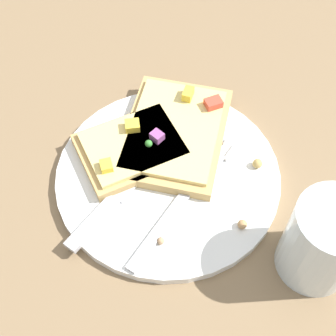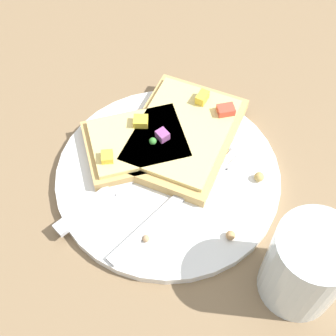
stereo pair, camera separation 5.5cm
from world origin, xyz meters
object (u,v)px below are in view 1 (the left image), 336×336
knife (120,194)px  drinking_glass (324,242)px  fork (188,191)px  pizza_slice_main (175,132)px  plate (168,175)px  pizza_slice_corner (133,148)px

knife → drinking_glass: bearing=-74.2°
fork → pizza_slice_main: pizza_slice_main is taller
knife → pizza_slice_main: (-0.06, 0.09, 0.01)m
drinking_glass → plate: bearing=-145.4°
pizza_slice_corner → knife: bearing=51.8°
fork → pizza_slice_corner: size_ratio=1.32×
plate → drinking_glass: 0.20m
plate → knife: bearing=-81.4°
pizza_slice_corner → drinking_glass: bearing=119.1°
plate → knife: 0.06m
knife → fork: bearing=-51.0°
pizza_slice_corner → fork: bearing=113.5°
pizza_slice_corner → drinking_glass: drinking_glass is taller
plate → knife: knife is taller
plate → drinking_glass: size_ratio=2.60×
plate → pizza_slice_corner: 0.05m
plate → fork: bearing=20.7°
pizza_slice_main → plate: bearing=-175.8°
fork → pizza_slice_main: (-0.08, 0.01, 0.01)m
pizza_slice_main → drinking_glass: (0.21, 0.08, 0.03)m
plate → fork: size_ratio=1.51×
knife → pizza_slice_main: size_ratio=0.87×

